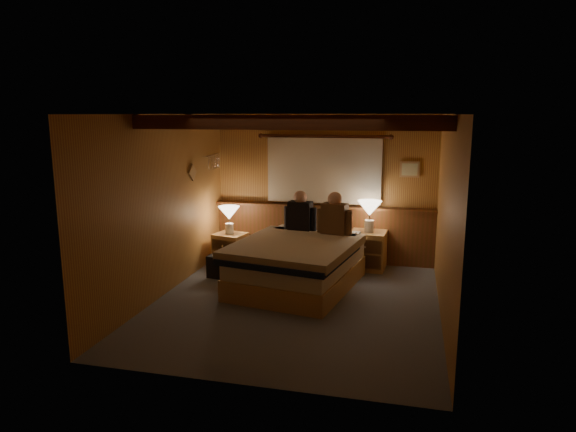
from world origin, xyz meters
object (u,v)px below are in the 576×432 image
(bed, at_px, (297,264))
(lamp_right, at_px, (370,210))
(duffel_bag, at_px, (228,266))
(nightstand_right, at_px, (368,250))
(nightstand_left, at_px, (230,249))
(lamp_left, at_px, (229,215))
(person_right, at_px, (335,217))
(person_left, at_px, (300,214))

(bed, distance_m, lamp_right, 1.55)
(bed, relative_size, duffel_bag, 3.70)
(bed, height_order, nightstand_right, bed)
(nightstand_right, relative_size, duffel_bag, 1.01)
(nightstand_left, bearing_deg, nightstand_right, 19.61)
(lamp_left, height_order, person_right, person_right)
(person_left, bearing_deg, lamp_right, 26.51)
(lamp_right, xyz_separation_m, person_left, (-1.01, -0.38, -0.03))
(person_left, distance_m, duffel_bag, 1.34)
(bed, bearing_deg, person_right, 63.63)
(nightstand_right, relative_size, person_left, 0.96)
(person_right, bearing_deg, person_left, 177.04)
(bed, distance_m, lamp_left, 1.62)
(lamp_right, bearing_deg, person_left, -159.31)
(nightstand_left, bearing_deg, lamp_right, 19.17)
(nightstand_left, bearing_deg, lamp_left, 178.24)
(lamp_left, bearing_deg, nightstand_right, 7.54)
(nightstand_right, bearing_deg, nightstand_left, -168.29)
(bed, distance_m, person_left, 0.93)
(person_left, bearing_deg, duffel_bag, -146.54)
(person_right, bearing_deg, bed, -114.23)
(bed, xyz_separation_m, nightstand_left, (-1.29, 0.84, -0.09))
(person_left, xyz_separation_m, duffel_bag, (-0.99, -0.52, -0.74))
(bed, distance_m, nightstand_left, 1.54)
(bed, xyz_separation_m, lamp_right, (0.90, 1.11, 0.59))
(lamp_left, distance_m, person_right, 1.75)
(person_left, distance_m, person_right, 0.57)
(bed, xyz_separation_m, person_left, (-0.12, 0.73, 0.57))
(bed, relative_size, lamp_left, 4.92)
(nightstand_right, relative_size, lamp_left, 1.35)
(duffel_bag, bearing_deg, lamp_right, 32.79)
(lamp_left, xyz_separation_m, person_right, (1.73, -0.26, 0.10))
(nightstand_left, height_order, duffel_bag, nightstand_left)
(lamp_right, bearing_deg, lamp_left, -172.90)
(nightstand_left, relative_size, lamp_right, 1.11)
(bed, bearing_deg, person_left, 109.02)
(lamp_right, bearing_deg, nightstand_right, 129.45)
(person_left, relative_size, duffel_bag, 1.06)
(nightstand_left, xyz_separation_m, lamp_right, (2.19, 0.28, 0.69))
(lamp_left, distance_m, person_left, 1.19)
(bed, relative_size, nightstand_right, 3.65)
(person_right, distance_m, duffel_bag, 1.75)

